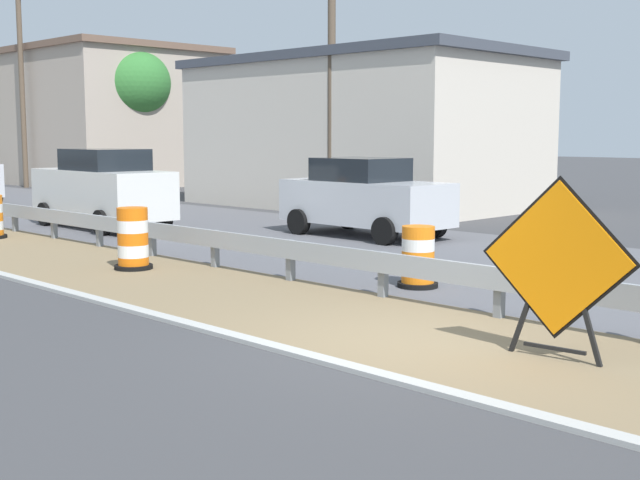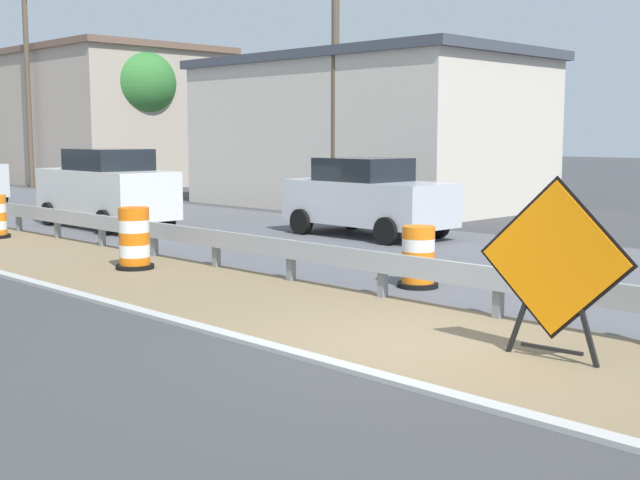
% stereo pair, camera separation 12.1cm
% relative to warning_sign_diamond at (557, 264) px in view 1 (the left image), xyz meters
% --- Properties ---
extents(ground_plane, '(160.00, 160.00, 0.00)m').
position_rel_warning_sign_diamond_xyz_m(ground_plane, '(-0.60, 1.63, -1.07)').
color(ground_plane, '#3D3D3F').
extents(median_dirt_strip, '(3.37, 120.00, 0.01)m').
position_rel_warning_sign_diamond_xyz_m(median_dirt_strip, '(-0.12, 1.63, -1.07)').
color(median_dirt_strip, '#7F6B4C').
rests_on(median_dirt_strip, ground).
extents(far_lane_asphalt, '(7.92, 120.00, 0.00)m').
position_rel_warning_sign_diamond_xyz_m(far_lane_asphalt, '(5.53, 1.63, -1.07)').
color(far_lane_asphalt, '#56565B').
rests_on(far_lane_asphalt, ground).
extents(curb_near_edge, '(0.20, 120.00, 0.11)m').
position_rel_warning_sign_diamond_xyz_m(curb_near_edge, '(-1.90, 1.63, -1.07)').
color(curb_near_edge, '#ADADA8').
rests_on(curb_near_edge, ground).
extents(guardrail_median, '(0.18, 47.74, 0.71)m').
position_rel_warning_sign_diamond_xyz_m(guardrail_median, '(1.33, 1.61, -0.55)').
color(guardrail_median, '#999EA3').
rests_on(guardrail_median, ground).
extents(warning_sign_diamond, '(0.22, 1.80, 2.05)m').
position_rel_warning_sign_diamond_xyz_m(warning_sign_diamond, '(0.00, 0.00, 0.00)').
color(warning_sign_diamond, black).
rests_on(warning_sign_diamond, ground).
extents(traffic_barrel_nearest, '(0.67, 0.67, 1.01)m').
position_rel_warning_sign_diamond_xyz_m(traffic_barrel_nearest, '(2.43, 3.82, -0.62)').
color(traffic_barrel_nearest, orange).
rests_on(traffic_barrel_nearest, ground).
extents(traffic_barrel_close, '(0.70, 0.70, 1.15)m').
position_rel_warning_sign_diamond_xyz_m(traffic_barrel_close, '(0.18, 8.72, -0.55)').
color(traffic_barrel_close, orange).
rests_on(traffic_barrel_close, ground).
extents(car_lead_far_lane, '(2.12, 4.76, 2.11)m').
position_rel_warning_sign_diamond_xyz_m(car_lead_far_lane, '(3.44, 15.24, -0.02)').
color(car_lead_far_lane, silver).
rests_on(car_lead_far_lane, ground).
extents(car_mid_far_lane, '(2.09, 4.35, 1.92)m').
position_rel_warning_sign_diamond_xyz_m(car_mid_far_lane, '(6.99, 9.06, -0.11)').
color(car_mid_far_lane, silver).
rests_on(car_mid_far_lane, ground).
extents(roadside_shop_near, '(7.02, 11.92, 5.16)m').
position_rel_warning_sign_diamond_xyz_m(roadside_shop_near, '(13.54, 15.10, 1.52)').
color(roadside_shop_near, beige).
rests_on(roadside_shop_near, ground).
extents(roadside_shop_far, '(8.38, 10.76, 6.72)m').
position_rel_warning_sign_diamond_xyz_m(roadside_shop_far, '(14.39, 33.32, 2.30)').
color(roadside_shop_far, '#AD9E8E').
rests_on(roadside_shop_far, ground).
extents(utility_pole_near, '(0.24, 1.80, 8.30)m').
position_rel_warning_sign_diamond_xyz_m(utility_pole_near, '(10.25, 13.34, 3.23)').
color(utility_pole_near, brown).
rests_on(utility_pole_near, ground).
extents(utility_pole_mid, '(0.24, 1.80, 9.46)m').
position_rel_warning_sign_diamond_xyz_m(utility_pole_mid, '(9.94, 33.09, 3.82)').
color(utility_pole_mid, brown).
rests_on(utility_pole_mid, ground).
extents(tree_roadside, '(3.63, 3.63, 6.48)m').
position_rel_warning_sign_diamond_xyz_m(tree_roadside, '(13.34, 29.17, 3.74)').
color(tree_roadside, '#4C3D2D').
rests_on(tree_roadside, ground).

